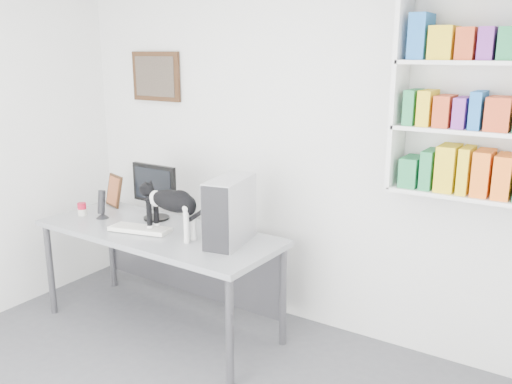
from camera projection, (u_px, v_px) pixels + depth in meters
room at (78, 219)px, 2.55m from camera, size 4.01×4.01×2.70m
bookshelf at (482, 97)px, 3.20m from camera, size 1.03×0.28×1.24m
wall_art at (156, 76)px, 4.69m from camera, size 0.52×0.04×0.42m
desk at (160, 280)px, 4.18m from camera, size 1.96×0.81×0.81m
monitor at (155, 192)px, 4.28m from camera, size 0.43×0.21×0.45m
keyboard at (140, 229)px, 4.04m from camera, size 0.48×0.28×0.03m
pc_tower at (230, 211)px, 3.74m from camera, size 0.29×0.49×0.46m
speaker at (102, 204)px, 4.34m from camera, size 0.11×0.11×0.24m
leaning_print at (114, 190)px, 4.68m from camera, size 0.24×0.16×0.28m
soup_can at (82, 209)px, 4.43m from camera, size 0.09×0.09×0.10m
cat at (172, 213)px, 3.88m from camera, size 0.60×0.19×0.37m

